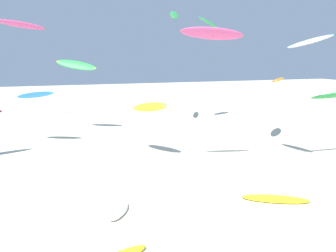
# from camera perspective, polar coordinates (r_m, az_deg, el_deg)

# --- Properties ---
(flying_kite_0) EXTENTS (5.95, 7.21, 14.68)m
(flying_kite_0) POSITION_cam_1_polar(r_m,az_deg,el_deg) (30.79, 7.78, 15.83)
(flying_kite_0) COLOR #EA5193
(flying_kite_0) RESTS_ON ground
(flying_kite_1) EXTENTS (6.34, 9.08, 18.89)m
(flying_kite_1) POSITION_cam_1_polar(r_m,az_deg,el_deg) (58.23, 7.22, 17.57)
(flying_kite_1) COLOR green
(flying_kite_1) RESTS_ON ground
(flying_kite_3) EXTENTS (2.90, 5.46, 14.08)m
(flying_kite_3) POSITION_cam_1_polar(r_m,az_deg,el_deg) (35.10, 23.55, 13.45)
(flying_kite_3) COLOR white
(flying_kite_3) RESTS_ON ground
(flying_kite_4) EXTENTS (6.09, 4.87, 11.91)m
(flying_kite_4) POSITION_cam_1_polar(r_m,az_deg,el_deg) (51.24, -15.83, 10.29)
(flying_kite_4) COLOR green
(flying_kite_4) RESTS_ON ground
(flying_kite_5) EXTENTS (8.24, 7.22, 18.68)m
(flying_kite_5) POSITION_cam_1_polar(r_m,az_deg,el_deg) (65.08, -24.49, 15.94)
(flying_kite_5) COLOR #EA5193
(flying_kite_5) RESTS_ON ground
(flying_kite_7) EXTENTS (5.36, 11.67, 19.96)m
(flying_kite_7) POSITION_cam_1_polar(r_m,az_deg,el_deg) (55.46, 1.13, 18.93)
(flying_kite_7) COLOR green
(flying_kite_7) RESTS_ON ground
(flying_kite_8) EXTENTS (5.84, 9.25, 9.19)m
(flying_kite_8) POSITION_cam_1_polar(r_m,az_deg,el_deg) (47.64, 18.79, 7.71)
(flying_kite_8) COLOR orange
(flying_kite_8) RESTS_ON ground
(flying_kite_9) EXTENTS (3.67, 10.54, 7.13)m
(flying_kite_9) POSITION_cam_1_polar(r_m,az_deg,el_deg) (37.36, -3.28, 3.38)
(flying_kite_9) COLOR yellow
(flying_kite_9) RESTS_ON ground
(flying_kite_10) EXTENTS (5.18, 8.52, 7.71)m
(flying_kite_10) POSITION_cam_1_polar(r_m,az_deg,el_deg) (46.20, -22.33, 5.10)
(flying_kite_10) COLOR blue
(flying_kite_10) RESTS_ON ground
(grounded_kite_1) EXTENTS (2.66, 3.43, 0.43)m
(grounded_kite_1) POSITION_cam_1_polar(r_m,az_deg,el_deg) (25.91, -8.68, -14.46)
(grounded_kite_1) COLOR white
(grounded_kite_1) RESTS_ON ground
(grounded_kite_2) EXTENTS (5.58, 4.02, 0.27)m
(grounded_kite_2) POSITION_cam_1_polar(r_m,az_deg,el_deg) (29.12, 18.39, -12.07)
(grounded_kite_2) COLOR yellow
(grounded_kite_2) RESTS_ON ground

